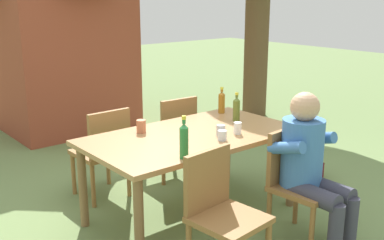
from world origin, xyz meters
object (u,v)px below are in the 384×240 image
at_px(cup_white, 238,128).
at_px(cup_terracotta, 141,126).
at_px(chair_near_right, 296,179).
at_px(bottle_olive, 236,109).
at_px(cup_steel, 221,130).
at_px(chair_near_left, 220,208).
at_px(chair_far_left, 104,149).
at_px(bottle_green, 184,140).
at_px(dining_table, 192,143).
at_px(bottle_amber, 222,102).
at_px(brick_kiosk, 59,36).
at_px(cup_glass, 222,135).
at_px(backpack_by_near_side, 308,164).
at_px(chair_far_right, 173,133).
at_px(person_in_white_shirt, 310,162).

bearing_deg(cup_white, cup_terracotta, 137.78).
xyz_separation_m(chair_near_right, cup_terracotta, (-0.70, 1.10, 0.31)).
relative_size(bottle_olive, cup_steel, 2.91).
bearing_deg(chair_near_left, cup_terracotta, 84.65).
bearing_deg(cup_steel, chair_near_right, -67.69).
bearing_deg(cup_steel, chair_far_left, 118.94).
distance_m(bottle_green, cup_white, 0.74).
distance_m(dining_table, bottle_amber, 0.79).
height_order(bottle_olive, brick_kiosk, brick_kiosk).
bearing_deg(cup_white, cup_glass, -168.34).
bearing_deg(cup_terracotta, dining_table, -44.15).
height_order(bottle_amber, cup_terracotta, bottle_amber).
distance_m(cup_white, backpack_by_near_side, 1.27).
bearing_deg(cup_glass, cup_terracotta, 123.11).
bearing_deg(chair_far_right, chair_far_left, -179.99).
xyz_separation_m(person_in_white_shirt, cup_white, (-0.11, 0.66, 0.14)).
height_order(chair_near_left, cup_steel, chair_near_left).
distance_m(dining_table, bottle_olive, 0.61).
distance_m(cup_terracotta, backpack_by_near_side, 1.88).
bearing_deg(dining_table, cup_terracotta, 135.85).
height_order(bottle_amber, brick_kiosk, brick_kiosk).
height_order(bottle_green, cup_steel, bottle_green).
xyz_separation_m(chair_near_left, person_in_white_shirt, (0.81, -0.11, 0.17)).
relative_size(cup_white, backpack_by_near_side, 0.26).
distance_m(chair_near_left, chair_far_right, 1.79).
xyz_separation_m(bottle_green, brick_kiosk, (0.83, 3.85, 0.43)).
xyz_separation_m(person_in_white_shirt, bottle_amber, (0.27, 1.27, 0.20)).
distance_m(cup_glass, backpack_by_near_side, 1.46).
xyz_separation_m(chair_near_right, cup_white, (-0.10, 0.55, 0.30)).
relative_size(cup_steel, brick_kiosk, 0.04).
bearing_deg(cup_white, chair_far_right, 84.12).
distance_m(chair_near_left, chair_far_left, 1.60).
xyz_separation_m(dining_table, brick_kiosk, (0.40, 3.42, 0.64)).
bearing_deg(cup_terracotta, cup_white, -42.22).
distance_m(dining_table, bottle_green, 0.64).
bearing_deg(chair_near_right, chair_near_left, -180.00).
distance_m(chair_near_left, brick_kiosk, 4.37).
bearing_deg(chair_near_left, chair_near_right, 0.00).
bearing_deg(dining_table, cup_steel, -52.83).
height_order(chair_near_right, bottle_amber, bottle_amber).
bearing_deg(chair_near_left, brick_kiosk, 79.09).
bearing_deg(bottle_green, cup_terracotta, 80.91).
xyz_separation_m(dining_table, person_in_white_shirt, (0.40, -0.91, -0.01)).
bearing_deg(chair_far_right, cup_glass, -106.55).
height_order(chair_near_left, chair_far_left, same).
bearing_deg(person_in_white_shirt, bottle_olive, 79.98).
bearing_deg(person_in_white_shirt, chair_far_left, 115.25).
bearing_deg(dining_table, bottle_green, -134.81).
distance_m(bottle_green, cup_steel, 0.62).
xyz_separation_m(dining_table, cup_terracotta, (-0.31, 0.30, 0.14)).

